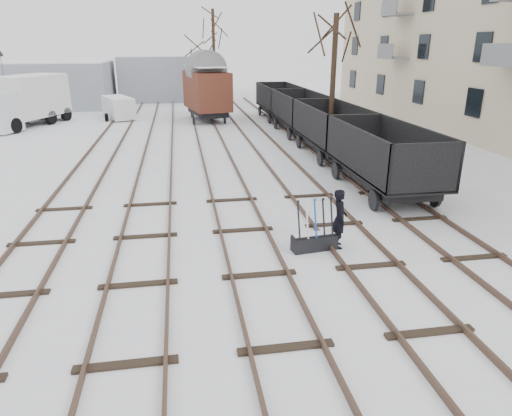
{
  "coord_description": "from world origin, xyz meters",
  "views": [
    {
      "loc": [
        -1.79,
        -10.18,
        5.56
      ],
      "look_at": [
        0.21,
        1.76,
        1.2
      ],
      "focal_mm": 32.0,
      "sensor_mm": 36.0,
      "label": 1
    }
  ],
  "objects": [
    {
      "name": "ground",
      "position": [
        0.0,
        0.0,
        0.0
      ],
      "size": [
        120.0,
        120.0,
        0.0
      ],
      "primitive_type": "plane",
      "color": "white",
      "rests_on": "ground"
    },
    {
      "name": "tracks",
      "position": [
        -0.0,
        13.67,
        0.07
      ],
      "size": [
        13.9,
        52.0,
        0.16
      ],
      "color": "black",
      "rests_on": "ground"
    },
    {
      "name": "shed_left",
      "position": [
        -13.0,
        36.0,
        2.05
      ],
      "size": [
        10.0,
        8.0,
        4.1
      ],
      "color": "gray",
      "rests_on": "ground"
    },
    {
      "name": "shed_right",
      "position": [
        -4.0,
        40.0,
        2.25
      ],
      "size": [
        7.0,
        6.0,
        4.5
      ],
      "color": "gray",
      "rests_on": "ground"
    },
    {
      "name": "ground_frame",
      "position": [
        1.82,
        1.29,
        0.28
      ],
      "size": [
        1.34,
        0.58,
        1.49
      ],
      "rotation": [
        0.0,
        0.0,
        0.13
      ],
      "color": "black",
      "rests_on": "ground"
    },
    {
      "name": "worker",
      "position": [
        2.57,
        1.39,
        0.87
      ],
      "size": [
        0.52,
        0.7,
        1.74
      ],
      "primitive_type": "imported",
      "rotation": [
        0.0,
        0.0,
        1.39
      ],
      "color": "black",
      "rests_on": "ground"
    },
    {
      "name": "freight_wagon_a",
      "position": [
        6.0,
        6.17,
        1.0
      ],
      "size": [
        2.55,
        6.39,
        2.61
      ],
      "color": "black",
      "rests_on": "ground"
    },
    {
      "name": "freight_wagon_b",
      "position": [
        6.0,
        12.57,
        1.0
      ],
      "size": [
        2.55,
        6.39,
        2.61
      ],
      "color": "black",
      "rests_on": "ground"
    },
    {
      "name": "freight_wagon_c",
      "position": [
        6.0,
        18.97,
        1.0
      ],
      "size": [
        2.55,
        6.39,
        2.61
      ],
      "color": "black",
      "rests_on": "ground"
    },
    {
      "name": "freight_wagon_d",
      "position": [
        6.0,
        25.37,
        1.0
      ],
      "size": [
        2.55,
        6.39,
        2.61
      ],
      "color": "black",
      "rests_on": "ground"
    },
    {
      "name": "box_van_wagon",
      "position": [
        0.4,
        25.41,
        2.34
      ],
      "size": [
        3.72,
        5.69,
        4.02
      ],
      "rotation": [
        0.0,
        0.0,
        0.19
      ],
      "color": "black",
      "rests_on": "ground"
    },
    {
      "name": "lorry",
      "position": [
        -12.47,
        24.9,
        1.8
      ],
      "size": [
        4.4,
        8.06,
        3.5
      ],
      "rotation": [
        0.0,
        0.0,
        -0.4
      ],
      "color": "black",
      "rests_on": "ground"
    },
    {
      "name": "panel_van",
      "position": [
        -6.45,
        27.49,
        0.88
      ],
      "size": [
        2.96,
        4.19,
        1.7
      ],
      "rotation": [
        0.0,
        0.0,
        0.38
      ],
      "color": "silver",
      "rests_on": "ground"
    },
    {
      "name": "tree_near",
      "position": [
        6.77,
        14.98,
        3.56
      ],
      "size": [
        0.3,
        0.3,
        7.12
      ],
      "primitive_type": "cylinder",
      "color": "black",
      "rests_on": "ground"
    },
    {
      "name": "tree_far_left",
      "position": [
        0.55,
        34.45,
        2.39
      ],
      "size": [
        0.3,
        0.3,
        4.78
      ],
      "primitive_type": "cylinder",
      "color": "black",
      "rests_on": "ground"
    },
    {
      "name": "tree_far_right",
      "position": [
        2.03,
        38.02,
        4.41
      ],
      "size": [
        0.3,
        0.3,
        8.82
      ],
      "primitive_type": "cylinder",
      "color": "black",
      "rests_on": "ground"
    }
  ]
}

